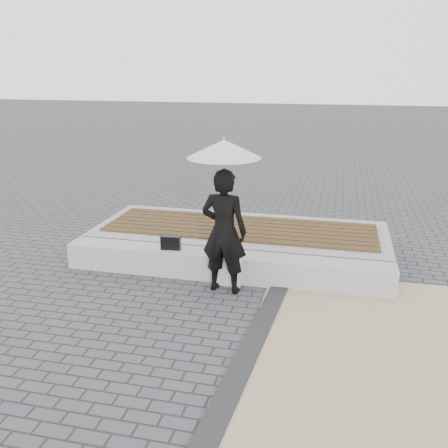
{
  "coord_description": "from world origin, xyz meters",
  "views": [
    {
      "loc": [
        1.6,
        -5.14,
        3.06
      ],
      "look_at": [
        0.1,
        1.16,
        1.0
      ],
      "focal_mm": 39.49,
      "sensor_mm": 36.0,
      "label": 1
    }
  ],
  "objects_px": {
    "woman": "(224,232)",
    "handbag": "(171,243)",
    "canvas_tote": "(227,270)",
    "parasol": "(224,149)",
    "seating_ledge": "(224,265)"
  },
  "relations": [
    {
      "from": "woman",
      "to": "parasol",
      "type": "distance_m",
      "value": 1.15
    },
    {
      "from": "parasol",
      "to": "seating_ledge",
      "type": "bearing_deg",
      "value": 103.47
    },
    {
      "from": "woman",
      "to": "parasol",
      "type": "relative_size",
      "value": 1.41
    },
    {
      "from": "seating_ledge",
      "to": "canvas_tote",
      "type": "xyz_separation_m",
      "value": [
        0.1,
        -0.22,
        0.02
      ]
    },
    {
      "from": "handbag",
      "to": "parasol",
      "type": "bearing_deg",
      "value": -28.53
    },
    {
      "from": "seating_ledge",
      "to": "parasol",
      "type": "bearing_deg",
      "value": -76.53
    },
    {
      "from": "woman",
      "to": "handbag",
      "type": "relative_size",
      "value": 5.91
    },
    {
      "from": "canvas_tote",
      "to": "handbag",
      "type": "bearing_deg",
      "value": 173.63
    },
    {
      "from": "seating_ledge",
      "to": "handbag",
      "type": "xyz_separation_m",
      "value": [
        -0.83,
        -0.03,
        0.31
      ]
    },
    {
      "from": "handbag",
      "to": "woman",
      "type": "bearing_deg",
      "value": -28.53
    },
    {
      "from": "parasol",
      "to": "canvas_tote",
      "type": "xyz_separation_m",
      "value": [
        -0.01,
        0.22,
        -1.82
      ]
    },
    {
      "from": "seating_ledge",
      "to": "woman",
      "type": "relative_size",
      "value": 2.81
    },
    {
      "from": "woman",
      "to": "canvas_tote",
      "type": "height_order",
      "value": "woman"
    },
    {
      "from": "woman",
      "to": "canvas_tote",
      "type": "relative_size",
      "value": 3.99
    },
    {
      "from": "parasol",
      "to": "handbag",
      "type": "distance_m",
      "value": 1.84
    }
  ]
}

